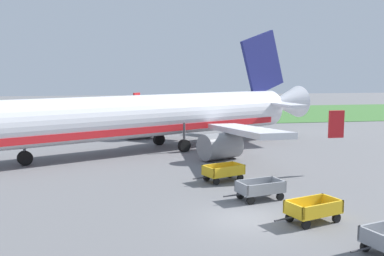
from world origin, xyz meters
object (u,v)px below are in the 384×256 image
object	(u,v)px
baggage_cart_third_in_row	(260,189)
baggage_cart_fourth_in_row	(223,172)
airplane	(157,116)
baggage_cart_second_in_row	(313,210)

from	to	relation	value
baggage_cart_third_in_row	baggage_cart_fourth_in_row	distance (m)	4.50
airplane	baggage_cart_third_in_row	distance (m)	17.18
baggage_cart_third_in_row	baggage_cart_fourth_in_row	xyz separation A→B (m)	(-1.01, 4.38, 0.00)
airplane	baggage_cart_third_in_row	bearing A→B (deg)	-75.87
baggage_cart_second_in_row	baggage_cart_fourth_in_row	distance (m)	8.65
airplane	baggage_cart_fourth_in_row	xyz separation A→B (m)	(3.14, -12.10, -2.45)
airplane	baggage_cart_third_in_row	world-z (taller)	airplane
airplane	baggage_cart_third_in_row	size ratio (longest dim) A/B	9.81
baggage_cart_third_in_row	baggage_cart_fourth_in_row	world-z (taller)	same
baggage_cart_second_in_row	baggage_cart_third_in_row	bearing A→B (deg)	107.84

